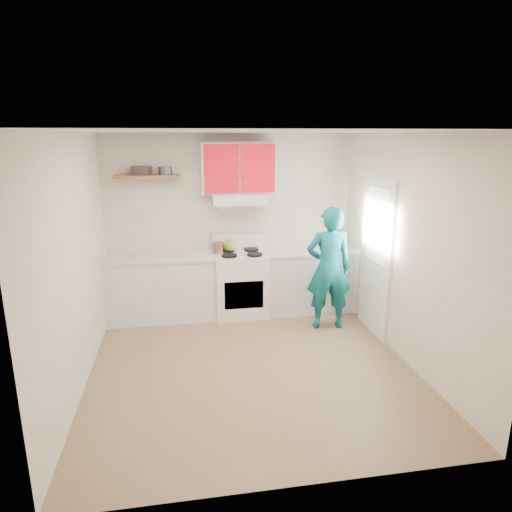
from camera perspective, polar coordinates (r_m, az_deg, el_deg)
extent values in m
plane|color=brown|center=(5.36, -0.61, -13.57)|extent=(3.80, 3.80, 0.00)
cube|color=white|center=(4.71, -0.70, 15.45)|extent=(3.60, 3.80, 0.04)
cube|color=beige|center=(6.71, -3.21, 4.12)|extent=(3.60, 0.04, 2.60)
cube|color=beige|center=(3.11, 4.94, -8.97)|extent=(3.60, 0.04, 2.60)
cube|color=beige|center=(4.93, -21.77, -0.93)|extent=(0.04, 3.80, 2.60)
cube|color=beige|center=(5.45, 18.40, 0.81)|extent=(0.04, 3.80, 2.60)
cube|color=white|center=(6.11, 14.96, -0.11)|extent=(0.05, 0.85, 2.05)
cube|color=white|center=(6.00, 15.00, 3.80)|extent=(0.01, 0.55, 0.95)
cube|color=silver|center=(6.60, -11.82, -4.00)|extent=(1.52, 0.60, 0.90)
cube|color=silver|center=(6.86, 6.70, -3.06)|extent=(1.32, 0.60, 0.90)
cube|color=white|center=(6.62, -1.92, -3.53)|extent=(0.76, 0.65, 0.92)
cube|color=silver|center=(6.44, -2.15, 7.24)|extent=(0.76, 0.44, 0.15)
cube|color=red|center=(6.45, -2.25, 11.05)|extent=(1.02, 0.33, 0.70)
cube|color=brown|center=(6.44, -13.53, 9.75)|extent=(0.90, 0.30, 0.04)
cube|color=#393237|center=(6.44, -14.21, 10.40)|extent=(0.27, 0.23, 0.12)
cylinder|color=#333D4C|center=(6.38, -11.36, 10.49)|extent=(0.23, 0.23, 0.11)
ellipsoid|color=olive|center=(6.59, -3.34, 1.29)|extent=(0.22, 0.22, 0.17)
cylinder|color=brown|center=(6.52, -4.82, 0.96)|extent=(0.16, 0.16, 0.18)
cube|color=olive|center=(6.59, 3.53, 0.43)|extent=(0.28, 0.21, 0.02)
cube|color=red|center=(6.84, 9.80, 0.72)|extent=(0.30, 0.26, 0.01)
imported|color=#0B5D65|center=(6.13, 9.17, -1.55)|extent=(0.65, 0.47, 1.68)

